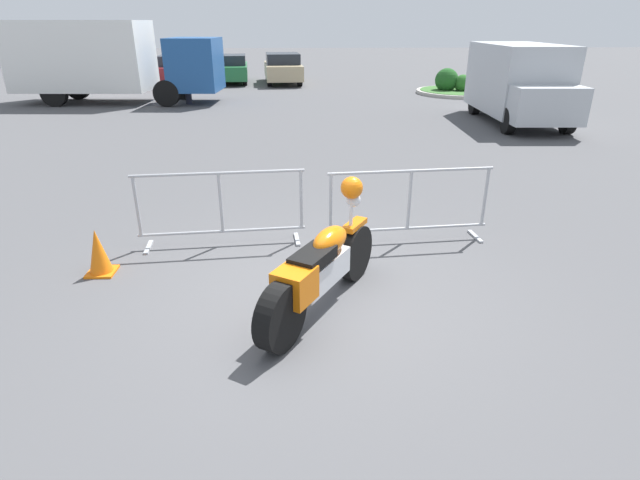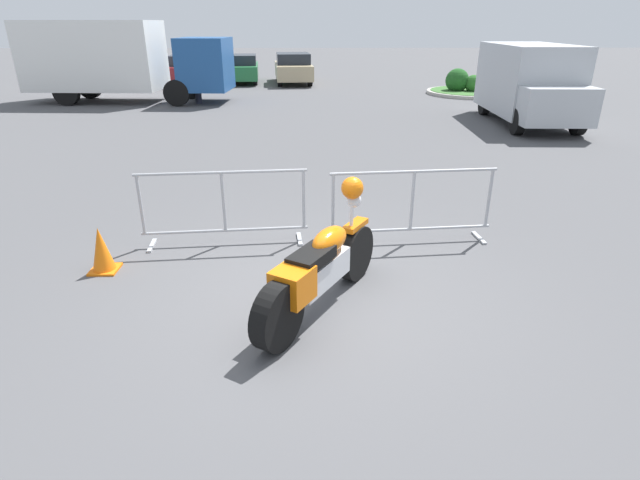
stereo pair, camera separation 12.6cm
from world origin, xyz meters
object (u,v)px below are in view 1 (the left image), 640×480
parked_car_maroon (176,70)px  pedestrian (187,79)px  crowd_barrier_far (409,205)px  parked_car_tan (283,68)px  motorcycle (322,267)px  delivery_van (519,81)px  traffic_cone (98,252)px  parked_car_red (124,69)px  box_truck (106,59)px  crowd_barrier_near (221,208)px  parked_car_green (231,69)px

parked_car_maroon → pedestrian: 7.07m
crowd_barrier_far → parked_car_tan: 20.50m
motorcycle → delivery_van: (6.60, 11.01, 0.74)m
parked_car_tan → delivery_van: bearing=-150.8°
traffic_cone → crowd_barrier_far: bearing=11.6°
delivery_van → traffic_cone: size_ratio=8.60×
pedestrian → parked_car_red: bearing=137.5°
parked_car_maroon → parked_car_tan: 5.37m
box_truck → parked_car_tan: (6.54, 6.46, -0.89)m
motorcycle → traffic_cone: 2.92m
parked_car_tan → parked_car_red: bearing=84.2°
delivery_van → traffic_cone: (-9.34, -10.05, -0.95)m
parked_car_tan → pedestrian: pedestrian is taller
parked_car_red → parked_car_maroon: size_ratio=1.04×
box_truck → parked_car_red: 6.80m
crowd_barrier_near → pedestrian: bearing=103.1°
delivery_van → traffic_cone: 13.76m
box_truck → pedestrian: box_truck is taller
delivery_van → box_truck: bearing=-106.2°
motorcycle → crowd_barrier_far: bearing=-5.4°
motorcycle → box_truck: (-7.53, 15.70, 1.13)m
delivery_van → parked_car_tan: delivery_van is taller
pedestrian → parked_car_maroon: bearing=120.0°
parked_car_red → parked_car_maroon: 2.69m
motorcycle → pedestrian: (-4.45, 15.23, 0.42)m
parked_car_green → box_truck: bearing=145.5°
parked_car_green → parked_car_maroon: bearing=95.2°
crowd_barrier_near → parked_car_green: parked_car_green is taller
parked_car_maroon → parked_car_green: (2.68, 0.49, -0.01)m
parked_car_red → parked_car_green: (5.37, 0.25, -0.03)m
box_truck → parked_car_green: size_ratio=1.86×
box_truck → traffic_cone: (4.78, -14.74, -1.35)m
pedestrian → delivery_van: bearing=-6.5°
pedestrian → motorcycle: bearing=-59.3°
parked_car_green → delivery_van: bearing=-143.3°
box_truck → parked_car_green: 7.89m
crowd_barrier_far → parked_car_maroon: parked_car_maroon is taller
motorcycle → pedestrian: size_ratio=1.25×
crowd_barrier_near → parked_car_tan: bearing=89.1°
parked_car_red → pedestrian: size_ratio=2.60×
crowd_barrier_far → parked_car_tan: (-2.31, 20.37, 0.19)m
crowd_barrier_near → parked_car_red: parked_car_red is taller
crowd_barrier_far → parked_car_tan: parked_car_tan is taller
crowd_barrier_far → motorcycle: bearing=-126.3°
parked_car_tan → traffic_cone: 21.28m
motorcycle → parked_car_red: 24.04m
motorcycle → parked_car_maroon: 22.94m
parked_car_green → parked_car_red: bearing=87.7°
parked_car_green → crowd_barrier_near: bearing=-178.6°
parked_car_green → crowd_barrier_far: bearing=-171.5°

